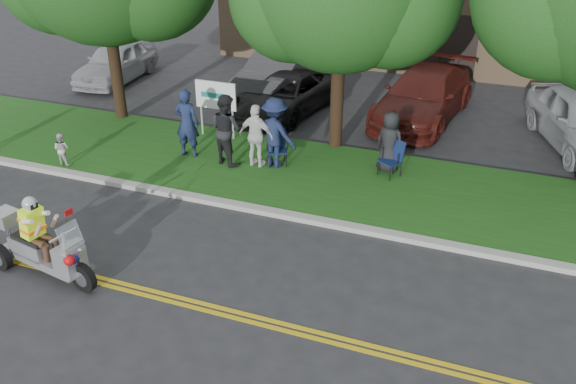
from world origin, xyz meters
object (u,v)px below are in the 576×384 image
(lawn_chair_b, at_px, (277,145))
(spectator_adult_mid, at_px, (226,129))
(parked_car_far_left, at_px, (116,62))
(parked_car_mid, at_px, (286,94))
(trike_scooter, at_px, (41,247))
(parked_car_right, at_px, (424,96))
(spectator_adult_right, at_px, (256,136))
(spectator_adult_left, at_px, (187,123))
(lawn_chair_a, at_px, (393,156))
(parked_car_left, at_px, (280,73))

(lawn_chair_b, xyz_separation_m, spectator_adult_mid, (-1.24, -0.43, 0.41))
(parked_car_far_left, distance_m, parked_car_mid, 7.23)
(trike_scooter, xyz_separation_m, parked_car_right, (5.42, 11.06, 0.19))
(lawn_chair_b, relative_size, spectator_adult_right, 0.56)
(spectator_adult_left, distance_m, spectator_adult_mid, 1.18)
(trike_scooter, distance_m, spectator_adult_right, 6.15)
(lawn_chair_b, xyz_separation_m, parked_car_right, (2.98, 4.93, 0.14))
(trike_scooter, bearing_deg, spectator_adult_left, 100.33)
(lawn_chair_a, distance_m, parked_car_far_left, 12.27)
(spectator_adult_mid, relative_size, parked_car_right, 0.35)
(trike_scooter, relative_size, parked_car_mid, 0.56)
(parked_car_left, xyz_separation_m, parked_car_mid, (0.81, -1.47, -0.18))
(parked_car_left, relative_size, parked_car_mid, 1.09)
(lawn_chair_a, distance_m, lawn_chair_b, 3.04)
(parked_car_right, bearing_deg, spectator_adult_right, -115.28)
(trike_scooter, bearing_deg, parked_car_left, 98.49)
(spectator_adult_right, relative_size, parked_car_right, 0.32)
(spectator_adult_right, relative_size, parked_car_far_left, 0.40)
(spectator_adult_left, height_order, parked_car_far_left, spectator_adult_left)
(lawn_chair_a, xyz_separation_m, parked_car_right, (-0.03, 4.54, 0.14))
(lawn_chair_a, distance_m, spectator_adult_right, 3.53)
(parked_car_far_left, bearing_deg, parked_car_mid, -13.14)
(lawn_chair_b, relative_size, parked_car_left, 0.19)
(parked_car_left, distance_m, parked_car_right, 5.05)
(spectator_adult_left, height_order, spectator_adult_mid, spectator_adult_mid)
(trike_scooter, distance_m, lawn_chair_a, 8.49)
(lawn_chair_a, distance_m, spectator_adult_mid, 4.35)
(trike_scooter, height_order, parked_car_left, trike_scooter)
(lawn_chair_b, height_order, spectator_adult_right, spectator_adult_right)
(lawn_chair_b, bearing_deg, trike_scooter, -139.66)
(lawn_chair_b, distance_m, parked_car_right, 5.76)
(spectator_adult_right, xyz_separation_m, parked_car_left, (-1.62, 5.73, -0.13))
(spectator_adult_mid, relative_size, spectator_adult_right, 1.12)
(lawn_chair_a, height_order, spectator_adult_right, spectator_adult_right)
(parked_car_far_left, bearing_deg, parked_car_right, -5.26)
(lawn_chair_a, height_order, parked_car_right, parked_car_right)
(parked_car_mid, bearing_deg, parked_car_left, 128.23)
(trike_scooter, xyz_separation_m, lawn_chair_a, (5.44, 6.52, 0.04))
(parked_car_far_left, xyz_separation_m, parked_car_mid, (7.16, -0.98, -0.08))
(spectator_adult_mid, bearing_deg, trike_scooter, 101.21)
(lawn_chair_b, height_order, parked_car_left, parked_car_left)
(lawn_chair_a, bearing_deg, spectator_adult_left, -140.64)
(lawn_chair_b, xyz_separation_m, parked_car_far_left, (-8.40, 4.90, 0.08))
(parked_car_far_left, bearing_deg, trike_scooter, -66.98)
(lawn_chair_b, bearing_deg, spectator_adult_right, -170.44)
(spectator_adult_right, relative_size, parked_car_mid, 0.37)
(spectator_adult_left, relative_size, spectator_adult_mid, 0.99)
(parked_car_far_left, bearing_deg, parked_car_left, -0.94)
(lawn_chair_a, relative_size, parked_car_far_left, 0.22)
(spectator_adult_mid, xyz_separation_m, parked_car_far_left, (-7.16, 5.33, -0.33))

